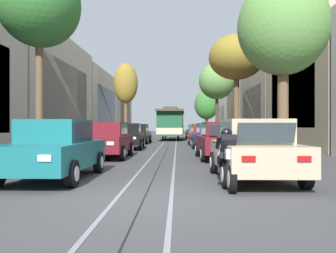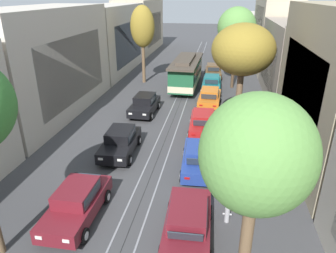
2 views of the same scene
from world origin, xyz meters
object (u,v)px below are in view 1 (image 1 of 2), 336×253
at_px(street_tree_kerb_right_mid, 217,81).
at_px(cable_car_trolley, 171,124).
at_px(motorcycle_with_rider, 227,159).
at_px(parked_car_orange_fifth_right, 200,133).
at_px(fire_hydrant, 253,147).
at_px(parked_car_maroon_second_right, 221,140).
at_px(parked_car_teal_near_left, 55,149).
at_px(parked_car_blue_mid_right, 211,137).
at_px(parked_car_black_fourth_left, 138,134).
at_px(parked_car_beige_near_right, 254,150).
at_px(pedestrian_on_left_pavement, 272,132).
at_px(parked_car_black_mid_left, 127,136).
at_px(street_tree_kerb_right_second, 237,58).
at_px(parked_car_teal_sixth_right, 198,132).
at_px(parked_car_brown_far_right, 195,131).
at_px(street_tree_kerb_right_near, 283,28).
at_px(parked_car_maroon_second_left, 107,140).
at_px(street_tree_kerb_left_second, 126,84).
at_px(parked_car_red_fourth_right, 203,135).
at_px(street_tree_kerb_left_near, 39,6).
at_px(street_tree_kerb_right_fourth, 207,105).

relative_size(street_tree_kerb_right_mid, cable_car_trolley, 0.89).
bearing_deg(motorcycle_with_rider, parked_car_orange_fifth_right, 87.86).
bearing_deg(fire_hydrant, parked_car_maroon_second_right, -141.05).
bearing_deg(cable_car_trolley, fire_hydrant, -78.55).
height_order(parked_car_teal_near_left, parked_car_blue_mid_right, same).
bearing_deg(parked_car_maroon_second_right, street_tree_kerb_right_mid, 84.28).
height_order(parked_car_black_fourth_left, parked_car_beige_near_right, same).
bearing_deg(pedestrian_on_left_pavement, parked_car_black_mid_left, -166.90).
bearing_deg(street_tree_kerb_right_second, parked_car_maroon_second_right, -102.97).
height_order(parked_car_black_mid_left, street_tree_kerb_right_second, street_tree_kerb_right_second).
relative_size(parked_car_teal_sixth_right, parked_car_brown_far_right, 0.99).
bearing_deg(parked_car_brown_far_right, cable_car_trolley, -116.52).
bearing_deg(parked_car_orange_fifth_right, street_tree_kerb_right_near, -84.12).
distance_m(parked_car_maroon_second_left, street_tree_kerb_left_second, 23.71).
relative_size(parked_car_blue_mid_right, street_tree_kerb_right_mid, 0.54).
distance_m(parked_car_maroon_second_right, parked_car_orange_fifth_right, 16.63).
bearing_deg(street_tree_kerb_left_second, street_tree_kerb_right_near, -69.43).
bearing_deg(street_tree_kerb_right_second, street_tree_kerb_right_mid, 89.65).
distance_m(parked_car_beige_near_right, parked_car_orange_fifth_right, 22.69).
bearing_deg(cable_car_trolley, pedestrian_on_left_pavement, -61.24).
distance_m(parked_car_teal_near_left, fire_hydrant, 9.91).
bearing_deg(parked_car_blue_mid_right, parked_car_red_fourth_right, 91.23).
bearing_deg(parked_car_orange_fifth_right, parked_car_red_fourth_right, -92.10).
distance_m(parked_car_teal_near_left, parked_car_maroon_second_left, 6.42).
bearing_deg(street_tree_kerb_left_second, parked_car_black_fourth_left, -76.23).
bearing_deg(parked_car_teal_sixth_right, parked_car_maroon_second_left, -103.81).
distance_m(street_tree_kerb_left_near, street_tree_kerb_left_second, 25.42).
bearing_deg(street_tree_kerb_right_fourth, motorcycle_with_rider, -93.95).
bearing_deg(motorcycle_with_rider, parked_car_black_mid_left, 106.88).
bearing_deg(parked_car_maroon_second_right, street_tree_kerb_right_second, 77.03).
xyz_separation_m(parked_car_red_fourth_right, parked_car_teal_sixth_right, (0.22, 10.73, 0.00)).
height_order(parked_car_orange_fifth_right, street_tree_kerb_right_mid, street_tree_kerb_right_mid).
height_order(street_tree_kerb_left_second, street_tree_kerb_right_mid, street_tree_kerb_left_second).
bearing_deg(parked_car_maroon_second_right, fire_hydrant, 38.95).
bearing_deg(street_tree_kerb_right_near, street_tree_kerb_right_second, 89.32).
relative_size(parked_car_orange_fifth_right, parked_car_teal_sixth_right, 1.01).
height_order(parked_car_black_fourth_left, street_tree_kerb_right_mid, street_tree_kerb_right_mid).
bearing_deg(pedestrian_on_left_pavement, cable_car_trolley, 118.76).
xyz_separation_m(parked_car_black_fourth_left, street_tree_kerb_left_second, (-2.36, 9.62, 5.16)).
bearing_deg(pedestrian_on_left_pavement, parked_car_black_fourth_left, 152.63).
bearing_deg(parked_car_brown_far_right, motorcycle_with_rider, -91.47).
xyz_separation_m(parked_car_teal_near_left, parked_car_black_mid_left, (0.18, 12.67, 0.00)).
distance_m(parked_car_teal_near_left, parked_car_black_mid_left, 12.67).
height_order(street_tree_kerb_right_second, street_tree_kerb_right_mid, street_tree_kerb_right_mid).
bearing_deg(street_tree_kerb_left_second, cable_car_trolley, -20.61).
bearing_deg(street_tree_kerb_left_near, street_tree_kerb_right_mid, 69.31).
bearing_deg(street_tree_kerb_left_second, parked_car_teal_sixth_right, -14.86).
height_order(parked_car_red_fourth_right, motorcycle_with_rider, parked_car_red_fourth_right).
distance_m(parked_car_orange_fifth_right, street_tree_kerb_right_mid, 8.56).
bearing_deg(parked_car_teal_near_left, street_tree_kerb_right_fourth, 80.23).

